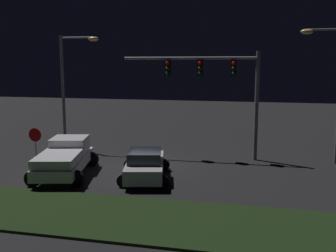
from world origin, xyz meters
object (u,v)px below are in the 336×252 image
object	(u,v)px
street_lamp_right	(332,78)
car_sedan	(145,165)
traffic_signal_gantry	(216,78)
pickup_truck	(65,156)
stop_sign	(35,140)
street_lamp_left	(71,78)

from	to	relation	value
street_lamp_right	car_sedan	bearing A→B (deg)	-149.83
traffic_signal_gantry	pickup_truck	bearing A→B (deg)	-142.66
traffic_signal_gantry	stop_sign	xyz separation A→B (m)	(-9.54, -4.46, -3.34)
pickup_truck	traffic_signal_gantry	xyz separation A→B (m)	(7.20, 5.50, 3.90)
stop_sign	car_sedan	bearing A→B (deg)	-7.31
car_sedan	stop_sign	world-z (taller)	stop_sign
pickup_truck	car_sedan	distance (m)	4.28
pickup_truck	traffic_signal_gantry	distance (m)	9.87
pickup_truck	stop_sign	xyz separation A→B (m)	(-2.34, 1.04, 0.56)
car_sedan	stop_sign	size ratio (longest dim) A/B	2.10
pickup_truck	traffic_signal_gantry	world-z (taller)	traffic_signal_gantry
car_sedan	street_lamp_right	xyz separation A→B (m)	(9.51, 5.53, 4.19)
traffic_signal_gantry	stop_sign	distance (m)	11.05
street_lamp_left	street_lamp_right	xyz separation A→B (m)	(16.31, -0.25, 0.09)
traffic_signal_gantry	street_lamp_right	bearing A→B (deg)	1.89
traffic_signal_gantry	street_lamp_right	size ratio (longest dim) A/B	1.06
pickup_truck	car_sedan	xyz separation A→B (m)	(4.27, 0.19, -0.26)
car_sedan	traffic_signal_gantry	world-z (taller)	traffic_signal_gantry
pickup_truck	street_lamp_right	xyz separation A→B (m)	(13.78, 5.71, 3.94)
stop_sign	street_lamp_right	bearing A→B (deg)	16.19
car_sedan	stop_sign	bearing A→B (deg)	69.89
car_sedan	street_lamp_left	size ratio (longest dim) A/B	0.62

